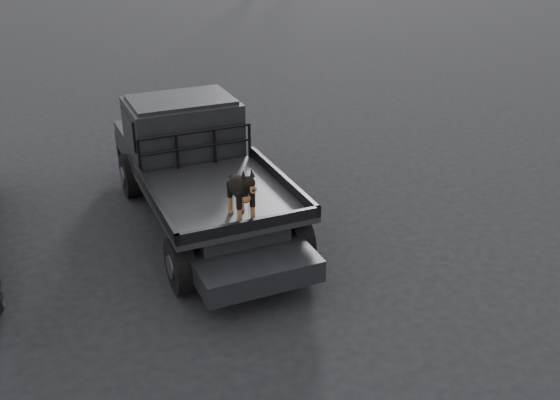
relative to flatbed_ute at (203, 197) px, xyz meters
name	(u,v)px	position (x,y,z in m)	size (l,w,h in m)	color
ground	(241,276)	(-0.01, -1.70, -0.46)	(120.00, 120.00, 0.00)	black
flatbed_ute	(203,197)	(0.00, 0.00, 0.00)	(2.00, 5.40, 0.92)	black
ute_cab	(182,124)	(0.00, 0.95, 0.90)	(1.72, 1.30, 0.88)	black
headache_rack	(196,149)	(0.00, 0.20, 0.74)	(1.80, 0.08, 0.55)	black
dog	(241,192)	(0.01, -1.74, 0.83)	(0.32, 0.60, 0.74)	black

